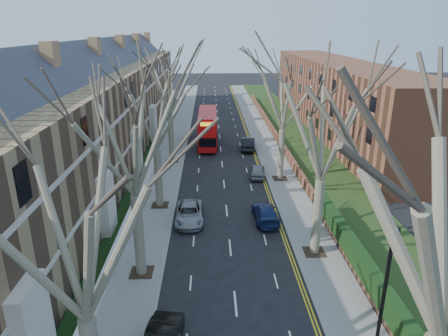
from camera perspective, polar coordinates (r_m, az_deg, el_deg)
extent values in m
cube|color=slate|center=(56.62, -6.75, 4.49)|extent=(3.00, 102.00, 0.12)
cube|color=slate|center=(56.90, 5.43, 4.61)|extent=(3.00, 102.00, 0.12)
cube|color=brown|center=(49.11, -16.88, 7.38)|extent=(9.00, 78.00, 10.00)
cube|color=#2F313A|center=(48.29, -17.59, 14.35)|extent=(4.67, 78.00, 4.67)
cube|color=beige|center=(48.50, -11.59, 5.86)|extent=(0.12, 78.00, 0.35)
cube|color=beige|center=(47.81, -11.88, 9.94)|extent=(0.12, 78.00, 0.35)
cube|color=brown|center=(62.21, 15.83, 9.91)|extent=(8.00, 54.00, 10.00)
cube|color=brown|center=(60.85, 6.57, 6.05)|extent=(0.35, 54.00, 0.90)
cube|color=#543224|center=(24.29, 21.23, -17.86)|extent=(0.40, 24.00, 0.60)
cube|color=black|center=(23.78, 21.51, -16.13)|extent=(0.70, 24.00, 1.20)
cube|color=white|center=(48.99, -9.40, 2.64)|extent=(0.30, 78.00, 1.00)
cube|color=#233C15|center=(57.62, 9.88, 4.69)|extent=(6.00, 102.00, 0.06)
cylinder|color=black|center=(17.17, 21.32, -19.88)|extent=(0.14, 0.14, 8.00)
cube|color=black|center=(15.05, 23.19, -7.90)|extent=(0.18, 0.50, 0.22)
cylinder|color=#655D48|center=(24.98, -12.09, -9.41)|extent=(0.64, 0.64, 5.25)
cube|color=#2D2116|center=(26.32, -11.67, -14.39)|extent=(1.40, 1.40, 0.05)
cylinder|color=#655D48|center=(34.00, -9.34, -1.38)|extent=(0.64, 0.64, 5.07)
cube|color=#2D2116|center=(34.97, -9.11, -5.24)|extent=(1.40, 1.40, 0.05)
cylinder|color=#655D48|center=(45.32, -7.55, 4.15)|extent=(0.60, 0.60, 5.25)
cube|color=#2D2116|center=(46.08, -7.41, 1.02)|extent=(1.40, 1.40, 0.05)
cylinder|color=#655D48|center=(27.27, 13.16, -6.90)|extent=(0.64, 0.64, 5.25)
cube|color=#2D2116|center=(28.50, 12.75, -11.61)|extent=(1.40, 1.40, 0.05)
cylinder|color=#655D48|center=(40.00, 8.15, 1.90)|extent=(0.60, 0.60, 5.07)
cube|color=#2D2116|center=(40.82, 7.98, -1.48)|extent=(1.40, 1.40, 0.05)
cube|color=#BD0D0D|center=(52.38, -2.35, 4.84)|extent=(2.37, 10.12, 2.02)
cube|color=#BD0D0D|center=(51.92, -2.38, 6.90)|extent=(2.36, 9.62, 1.84)
cube|color=black|center=(52.27, -2.35, 5.28)|extent=(2.38, 9.32, 0.83)
cube|color=black|center=(51.90, -2.38, 7.00)|extent=(2.38, 9.11, 0.83)
imported|color=gray|center=(31.99, -4.99, -6.48)|extent=(2.35, 4.81, 1.32)
imported|color=navy|center=(32.13, 5.94, -6.40)|extent=(1.97, 4.54, 1.30)
imported|color=gray|center=(41.22, 4.81, -0.38)|extent=(1.92, 3.92, 1.29)
imported|color=black|center=(50.36, 3.46, 3.54)|extent=(2.17, 4.92, 1.57)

